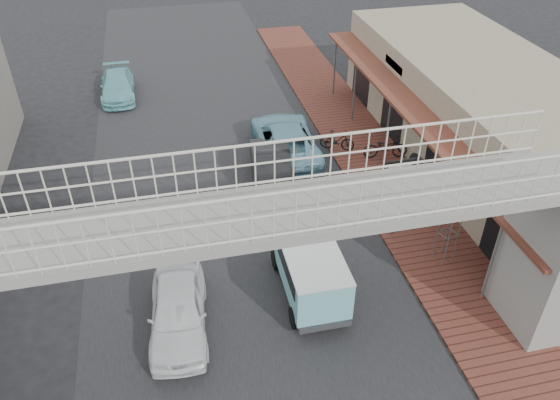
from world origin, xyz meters
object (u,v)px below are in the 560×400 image
dark_sedan (272,171)px  arrow_sign (421,170)px  angkot_curb (285,139)px  angkot_van (310,265)px  motorcycle_near (385,147)px  angkot_far (118,86)px  motorcycle_far (337,140)px  street_clock (454,207)px  white_hatchback (178,310)px

dark_sedan → arrow_sign: (4.16, -3.96, 1.90)m
angkot_curb → angkot_van: 8.41m
motorcycle_near → angkot_far: bearing=59.9°
motorcycle_far → street_clock: bearing=-143.5°
white_hatchback → dark_sedan: size_ratio=0.93×
arrow_sign → angkot_curb: bearing=114.8°
angkot_curb → angkot_far: 10.40m
angkot_van → motorcycle_far: 8.75m
dark_sedan → street_clock: (4.56, -5.60, 1.50)m
angkot_far → motorcycle_far: bearing=-41.2°
white_hatchback → dark_sedan: 7.70m
street_clock → arrow_sign: bearing=82.4°
dark_sedan → angkot_van: 6.05m
white_hatchback → arrow_sign: 8.89m
angkot_far → angkot_van: (5.82, -15.96, 0.56)m
white_hatchback → street_clock: (8.69, 0.90, 1.53)m
white_hatchback → angkot_van: 4.04m
street_clock → angkot_curb: bearing=92.6°
angkot_curb → angkot_van: size_ratio=1.42×
street_clock → motorcycle_far: bearing=78.0°
angkot_curb → motorcycle_far: (2.25, -0.30, -0.18)m
dark_sedan → arrow_sign: size_ratio=1.37×
white_hatchback → angkot_far: size_ratio=0.98×
dark_sedan → motorcycle_far: (3.33, 1.98, -0.15)m
white_hatchback → angkot_curb: (5.21, 8.78, 0.06)m
angkot_curb → arrow_sign: 7.21m
white_hatchback → angkot_van: size_ratio=1.07×
motorcycle_near → arrow_sign: size_ratio=0.61×
motorcycle_near → motorcycle_far: motorcycle_near is taller
angkot_van → motorcycle_near: size_ratio=1.97×
angkot_far → angkot_van: bearing=-70.6°
angkot_van → street_clock: street_clock is taller
white_hatchback → motorcycle_far: bearing=53.6°
angkot_far → white_hatchback: bearing=-84.3°
arrow_sign → angkot_far: bearing=124.6°
dark_sedan → arrow_sign: 6.05m
angkot_van → motorcycle_far: angkot_van is taller
motorcycle_far → arrow_sign: 6.34m
motorcycle_near → arrow_sign: arrow_sign is taller
dark_sedan → street_clock: bearing=-43.9°
angkot_curb → street_clock: bearing=116.3°
angkot_curb → motorcycle_far: bearing=174.8°
motorcycle_near → street_clock: (-0.55, -6.48, 1.61)m
angkot_van → street_clock: 4.85m
angkot_van → arrow_sign: size_ratio=1.19×
angkot_van → motorcycle_near: (5.26, 6.91, -0.55)m
dark_sedan → street_clock: 7.37m
street_clock → arrow_sign: 1.73m
street_clock → angkot_far: bearing=102.9°
angkot_far → street_clock: street_clock is taller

